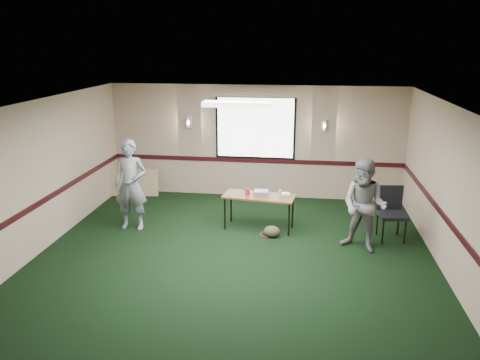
# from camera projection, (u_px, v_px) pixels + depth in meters

# --- Properties ---
(ground) EXTENTS (8.00, 8.00, 0.00)m
(ground) POSITION_uv_depth(u_px,v_px,m) (229.00, 271.00, 7.77)
(ground) COLOR black
(ground) RESTS_ON ground
(room_shell) EXTENTS (8.00, 8.02, 8.00)m
(room_shell) POSITION_uv_depth(u_px,v_px,m) (246.00, 150.00, 9.33)
(room_shell) COLOR tan
(room_shell) RESTS_ON ground
(folding_table) EXTENTS (1.48, 0.75, 0.71)m
(folding_table) POSITION_uv_depth(u_px,v_px,m) (259.00, 198.00, 9.36)
(folding_table) COLOR #572C19
(folding_table) RESTS_ON ground
(projector) EXTENTS (0.29, 0.24, 0.09)m
(projector) POSITION_uv_depth(u_px,v_px,m) (261.00, 193.00, 9.35)
(projector) COLOR gray
(projector) RESTS_ON folding_table
(game_console) EXTENTS (0.22, 0.19, 0.05)m
(game_console) POSITION_uv_depth(u_px,v_px,m) (285.00, 194.00, 9.36)
(game_console) COLOR white
(game_console) RESTS_ON folding_table
(red_cup) EXTENTS (0.09, 0.09, 0.13)m
(red_cup) POSITION_uv_depth(u_px,v_px,m) (247.00, 192.00, 9.36)
(red_cup) COLOR red
(red_cup) RESTS_ON folding_table
(water_bottle) EXTENTS (0.06, 0.06, 0.19)m
(water_bottle) POSITION_uv_depth(u_px,v_px,m) (280.00, 195.00, 9.10)
(water_bottle) COLOR #85B9D9
(water_bottle) RESTS_ON folding_table
(duffel_bag) EXTENTS (0.32, 0.24, 0.22)m
(duffel_bag) POSITION_uv_depth(u_px,v_px,m) (272.00, 231.00, 9.10)
(duffel_bag) COLOR #453C27
(duffel_bag) RESTS_ON ground
(cable_coil) EXTENTS (0.31, 0.31, 0.01)m
(cable_coil) POSITION_uv_depth(u_px,v_px,m) (267.00, 234.00, 9.24)
(cable_coil) COLOR red
(cable_coil) RESTS_ON ground
(folded_table) EXTENTS (1.31, 0.34, 0.67)m
(folded_table) POSITION_uv_depth(u_px,v_px,m) (132.00, 183.00, 11.48)
(folded_table) COLOR #9E7F61
(folded_table) RESTS_ON ground
(conference_chair) EXTENTS (0.55, 0.57, 1.01)m
(conference_chair) POSITION_uv_depth(u_px,v_px,m) (391.00, 208.00, 8.97)
(conference_chair) COLOR black
(conference_chair) RESTS_ON ground
(person_left) EXTENTS (0.67, 0.44, 1.84)m
(person_left) POSITION_uv_depth(u_px,v_px,m) (131.00, 185.00, 9.32)
(person_left) COLOR #3D5087
(person_left) RESTS_ON ground
(person_right) EXTENTS (1.03, 0.95, 1.70)m
(person_right) POSITION_uv_depth(u_px,v_px,m) (364.00, 206.00, 8.34)
(person_right) COLOR #6881A3
(person_right) RESTS_ON ground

